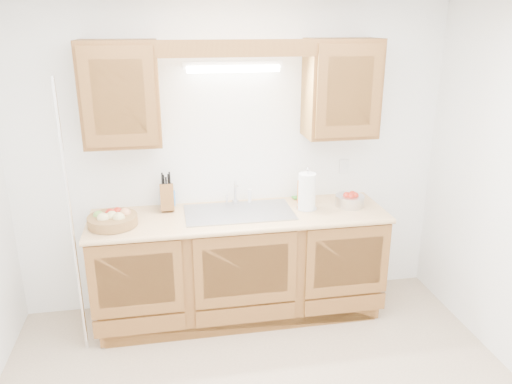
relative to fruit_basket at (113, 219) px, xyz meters
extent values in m
cube|color=white|center=(0.95, 0.38, 0.30)|extent=(3.50, 0.02, 2.50)
cube|color=brown|center=(0.95, 0.08, -0.51)|extent=(2.20, 0.60, 0.86)
cube|color=#E8BA79|center=(0.95, 0.06, -0.07)|extent=(2.30, 0.63, 0.04)
cube|color=brown|center=(0.12, 0.21, 0.88)|extent=(0.55, 0.33, 0.75)
cube|color=brown|center=(1.78, 0.21, 0.88)|extent=(0.55, 0.33, 0.75)
cube|color=brown|center=(0.95, 0.07, 1.19)|extent=(2.20, 0.05, 0.12)
cylinder|color=white|center=(0.95, 0.28, 1.03)|extent=(0.70, 0.05, 0.05)
cube|color=white|center=(0.95, 0.31, 1.06)|extent=(0.76, 0.06, 0.05)
cube|color=#9E9EA3|center=(0.95, 0.08, -0.05)|extent=(0.84, 0.46, 0.01)
cube|color=#9E9EA3|center=(0.74, 0.08, -0.13)|extent=(0.39, 0.40, 0.16)
cube|color=#9E9EA3|center=(1.16, 0.08, -0.13)|extent=(0.39, 0.40, 0.16)
cylinder|color=silver|center=(0.95, 0.28, -0.03)|extent=(0.06, 0.06, 0.04)
cylinder|color=silver|center=(0.95, 0.28, 0.05)|extent=(0.02, 0.02, 0.16)
cylinder|color=silver|center=(0.95, 0.23, 0.14)|extent=(0.02, 0.12, 0.02)
cylinder|color=white|center=(1.07, 0.28, 0.01)|extent=(0.03, 0.03, 0.12)
cylinder|color=silver|center=(-0.25, -0.19, 0.05)|extent=(0.03, 0.03, 2.00)
cube|color=white|center=(1.90, 0.37, 0.20)|extent=(0.08, 0.01, 0.12)
cylinder|color=olive|center=(0.00, 0.00, -0.01)|extent=(0.36, 0.36, 0.07)
sphere|color=#D8C67F|center=(-0.06, -0.04, 0.02)|extent=(0.09, 0.09, 0.09)
sphere|color=#D8C67F|center=(0.05, -0.05, 0.02)|extent=(0.09, 0.09, 0.09)
sphere|color=tan|center=(0.09, 0.04, 0.02)|extent=(0.08, 0.08, 0.08)
sphere|color=#B02314|center=(-0.02, 0.06, 0.02)|extent=(0.08, 0.08, 0.08)
sphere|color=#72A53F|center=(-0.10, 0.03, 0.02)|extent=(0.08, 0.08, 0.08)
sphere|color=#D8C67F|center=(0.00, -0.01, 0.02)|extent=(0.09, 0.09, 0.09)
sphere|color=#B02314|center=(0.03, 0.09, 0.02)|extent=(0.08, 0.08, 0.08)
cube|color=brown|center=(0.40, 0.26, 0.05)|extent=(0.11, 0.17, 0.23)
cylinder|color=black|center=(0.37, 0.24, 0.18)|extent=(0.01, 0.04, 0.09)
cylinder|color=black|center=(0.40, 0.24, 0.18)|extent=(0.01, 0.04, 0.09)
cylinder|color=black|center=(0.43, 0.24, 0.19)|extent=(0.01, 0.04, 0.09)
cylinder|color=black|center=(0.38, 0.28, 0.19)|extent=(0.01, 0.04, 0.09)
cylinder|color=black|center=(0.42, 0.28, 0.19)|extent=(0.01, 0.04, 0.09)
cylinder|color=black|center=(0.37, 0.30, 0.20)|extent=(0.01, 0.04, 0.09)
cylinder|color=black|center=(0.43, 0.30, 0.20)|extent=(0.01, 0.04, 0.09)
cylinder|color=orange|center=(1.49, 0.22, 0.05)|extent=(0.09, 0.09, 0.20)
cylinder|color=white|center=(1.49, 0.22, 0.15)|extent=(0.07, 0.07, 0.01)
imported|color=blue|center=(0.41, 0.31, 0.05)|extent=(0.12, 0.12, 0.19)
cube|color=#CC333F|center=(1.49, 0.32, -0.05)|extent=(0.11, 0.08, 0.01)
cube|color=green|center=(1.49, 0.32, -0.04)|extent=(0.11, 0.08, 0.02)
cylinder|color=silver|center=(1.49, 0.06, -0.04)|extent=(0.17, 0.17, 0.01)
cylinder|color=silver|center=(1.49, 0.06, 0.12)|extent=(0.02, 0.02, 0.34)
cylinder|color=white|center=(1.49, 0.06, 0.10)|extent=(0.14, 0.14, 0.29)
sphere|color=silver|center=(1.49, 0.06, 0.29)|extent=(0.02, 0.02, 0.02)
cylinder|color=silver|center=(1.85, 0.07, -0.01)|extent=(0.30, 0.30, 0.09)
sphere|color=#B02314|center=(1.83, 0.07, 0.04)|extent=(0.06, 0.06, 0.06)
sphere|color=#B02314|center=(1.88, 0.09, 0.04)|extent=(0.06, 0.06, 0.06)
sphere|color=#B02314|center=(1.85, 0.05, 0.04)|extent=(0.06, 0.06, 0.06)
sphere|color=#B02314|center=(1.89, 0.06, 0.04)|extent=(0.06, 0.06, 0.06)
camera|label=1|loc=(0.43, -3.52, 1.37)|focal=35.00mm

